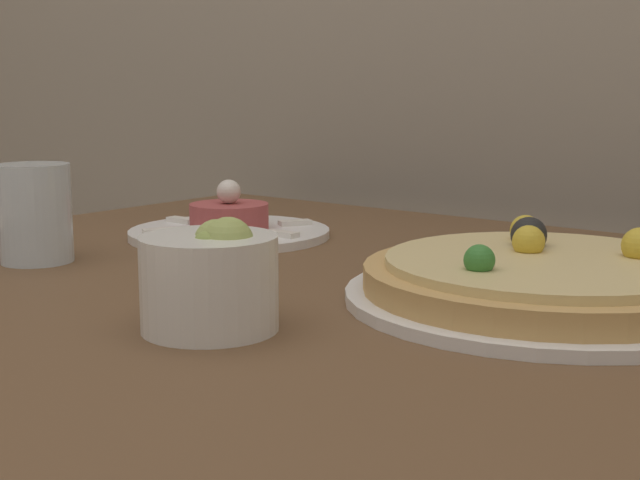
{
  "coord_description": "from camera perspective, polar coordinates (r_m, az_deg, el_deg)",
  "views": [
    {
      "loc": [
        0.47,
        -0.18,
        0.94
      ],
      "look_at": [
        -0.04,
        0.45,
        0.8
      ],
      "focal_mm": 50.0,
      "sensor_mm": 36.0,
      "label": 1
    }
  ],
  "objects": [
    {
      "name": "pizza_plate",
      "position": [
        0.77,
        14.23,
        -2.56
      ],
      "size": [
        0.34,
        0.34,
        0.07
      ],
      "color": "white",
      "rests_on": "dining_table"
    },
    {
      "name": "dining_table",
      "position": [
        0.84,
        1.83,
        -9.96
      ],
      "size": [
        1.15,
        0.9,
        0.76
      ],
      "color": "brown",
      "rests_on": "ground_plane"
    },
    {
      "name": "drinking_glass",
      "position": [
        0.96,
        -17.77,
        1.64
      ],
      "size": [
        0.07,
        0.07,
        0.1
      ],
      "color": "silver",
      "rests_on": "dining_table"
    },
    {
      "name": "small_bowl",
      "position": [
        0.67,
        -6.8,
        -2.4
      ],
      "size": [
        0.1,
        0.1,
        0.09
      ],
      "color": "white",
      "rests_on": "dining_table"
    },
    {
      "name": "tartare_plate",
      "position": [
        1.08,
        -5.82,
        0.85
      ],
      "size": [
        0.24,
        0.24,
        0.07
      ],
      "color": "white",
      "rests_on": "dining_table"
    }
  ]
}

